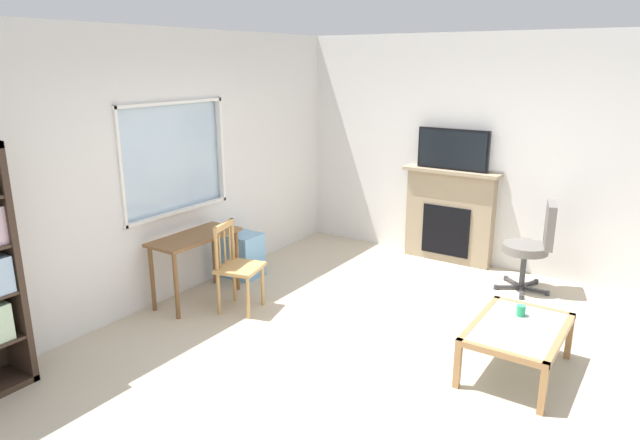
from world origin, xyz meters
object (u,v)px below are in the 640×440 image
plastic_drawer_unit (243,255)px  fireplace (449,216)px  desk_under_window (195,246)px  tv (453,149)px  wooden_chair (237,266)px  office_chair (534,242)px  coffee_table (518,332)px  sippy_cup (521,310)px

plastic_drawer_unit → fireplace: bearing=-44.2°
desk_under_window → tv: tv is taller
plastic_drawer_unit → fireplace: 2.58m
fireplace → tv: tv is taller
wooden_chair → office_chair: (2.13, -2.35, 0.09)m
fireplace → coffee_table: size_ratio=1.19×
plastic_drawer_unit → fireplace: (1.84, -1.79, 0.33)m
tv → sippy_cup: size_ratio=9.77×
office_chair → desk_under_window: bearing=127.3°
tv → office_chair: tv is taller
wooden_chair → sippy_cup: 2.69m
plastic_drawer_unit → desk_under_window: bearing=-176.3°
fireplace → office_chair: fireplace is taller
plastic_drawer_unit → wooden_chair: bearing=-142.2°
wooden_chair → tv: 2.98m
office_chair → fireplace: bearing=69.0°
plastic_drawer_unit → coffee_table: (-0.40, -3.24, 0.10)m
desk_under_window → plastic_drawer_unit: size_ratio=1.90×
tv → office_chair: size_ratio=0.88×
wooden_chair → coffee_table: (0.33, -2.67, -0.11)m
desk_under_window → wooden_chair: wooden_chair is taller
wooden_chair → sippy_cup: wooden_chair is taller
tv → office_chair: 1.47m
office_chair → plastic_drawer_unit: bearing=115.7°
sippy_cup → fireplace: bearing=34.8°
coffee_table → fireplace: bearing=33.0°
plastic_drawer_unit → tv: (1.82, -1.79, 1.15)m
coffee_table → plastic_drawer_unit: bearing=82.9°
coffee_table → sippy_cup: bearing=10.9°
tv → sippy_cup: tv is taller
wooden_chair → plastic_drawer_unit: 0.94m
fireplace → office_chair: bearing=-111.0°
wooden_chair → fireplace: fireplace is taller
coffee_table → sippy_cup: (0.20, 0.04, 0.10)m
desk_under_window → office_chair: (2.18, -2.86, -0.04)m
tv → fireplace: bearing=0.0°
tv → coffee_table: 2.85m
desk_under_window → office_chair: size_ratio=0.98×
desk_under_window → tv: bearing=-33.8°
fireplace → sippy_cup: size_ratio=13.21×
desk_under_window → plastic_drawer_unit: desk_under_window is taller
office_chair → sippy_cup: office_chair is taller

